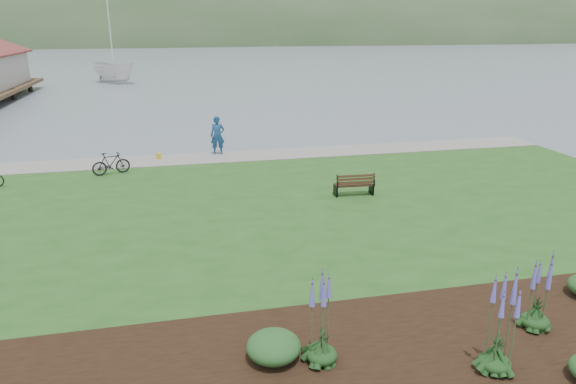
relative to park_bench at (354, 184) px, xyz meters
The scene contains 14 objects.
ground 4.45m from the park_bench, behind, with size 600.00×600.00×0.00m, color slate.
lawn 4.79m from the park_bench, 156.76° to the right, with size 34.00×20.00×0.40m, color #22501C.
shoreline_path 8.28m from the park_bench, 121.81° to the left, with size 34.00×2.20×0.03m, color gray.
garden_bed 9.78m from the park_bench, 98.00° to the right, with size 24.00×4.40×0.04m, color black.
far_hillside 170.85m from the park_bench, 84.75° to the left, with size 580.00×80.00×38.00m, color #35522E, non-canonical shape.
park_bench is the anchor object (origin of this frame).
person 8.89m from the park_bench, 120.67° to the left, with size 0.83×0.57×2.29m, color navy.
bicycle_b 10.71m from the park_bench, 151.56° to the left, with size 1.63×0.47×0.98m, color black.
sailboat 48.37m from the park_bench, 105.71° to the left, with size 11.33×11.54×29.88m, color silver.
pannier 10.45m from the park_bench, 135.45° to the left, with size 0.18×0.28×0.30m, color gold.
echium_0 10.61m from the park_bench, 95.06° to the right, with size 0.62×0.62×2.32m.
echium_1 9.50m from the park_bench, 85.38° to the right, with size 0.62×0.62×1.89m.
echium_4 10.45m from the park_bench, 112.99° to the right, with size 0.62×0.62×2.36m.
shrub_0 10.55m from the park_bench, 118.09° to the right, with size 1.08×1.08×0.54m, color #1E4C21.
Camera 1 is at (-2.19, -17.86, 6.73)m, focal length 32.00 mm.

